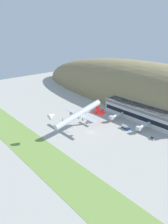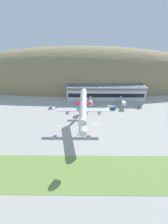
{
  "view_description": "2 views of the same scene",
  "coord_description": "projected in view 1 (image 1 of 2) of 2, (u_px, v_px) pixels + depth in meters",
  "views": [
    {
      "loc": [
        111.64,
        -103.1,
        78.08
      ],
      "look_at": [
        -6.91,
        -0.93,
        15.18
      ],
      "focal_mm": 35.0,
      "sensor_mm": 36.0,
      "label": 1
    },
    {
      "loc": [
        -7.17,
        -106.33,
        62.38
      ],
      "look_at": [
        -8.12,
        -7.95,
        13.54
      ],
      "focal_mm": 28.0,
      "sensor_mm": 36.0,
      "label": 2
    }
  ],
  "objects": [
    {
      "name": "ground_plane",
      "position": [
        91.0,
        132.0,
        170.04
      ],
      "size": [
        435.28,
        435.28,
        0.0
      ],
      "primitive_type": "plane",
      "color": "#ADAAA3"
    },
    {
      "name": "service_car_1",
      "position": [
        85.0,
        111.0,
        210.3
      ],
      "size": [
        4.37,
        1.73,
        1.46
      ],
      "color": "silver",
      "rests_on": "ground_plane"
    },
    {
      "name": "traffic_cone_1",
      "position": [
        85.0,
        116.0,
        198.49
      ],
      "size": [
        0.52,
        0.52,
        0.58
      ],
      "color": "orange",
      "rests_on": "ground_plane"
    },
    {
      "name": "service_car_0",
      "position": [
        152.0,
        138.0,
        159.79
      ],
      "size": [
        4.58,
        2.24,
        1.44
      ],
      "color": "#999EA3",
      "rests_on": "ground_plane"
    },
    {
      "name": "jetway_1",
      "position": [
        143.0,
        126.0,
        170.9
      ],
      "size": [
        3.38,
        15.86,
        5.43
      ],
      "color": "silver",
      "rests_on": "ground_plane"
    },
    {
      "name": "fuel_truck",
      "position": [
        125.0,
        127.0,
        174.87
      ],
      "size": [
        7.45,
        2.35,
        3.12
      ],
      "color": "#264C99",
      "rests_on": "ground_plane"
    },
    {
      "name": "jetway_0",
      "position": [
        116.0,
        116.0,
        190.12
      ],
      "size": [
        3.38,
        16.55,
        5.43
      ],
      "color": "silver",
      "rests_on": "ground_plane"
    },
    {
      "name": "terminal_building",
      "position": [
        143.0,
        112.0,
        190.6
      ],
      "size": [
        72.79,
        21.95,
        12.78
      ],
      "color": "silver",
      "rests_on": "ground_plane"
    },
    {
      "name": "hill_backdrop",
      "position": [
        148.0,
        102.0,
        234.9
      ],
      "size": [
        352.14,
        81.9,
        85.58
      ],
      "primitive_type": "ellipsoid",
      "color": "#8E7F56",
      "rests_on": "ground_plane"
    },
    {
      "name": "cargo_airplane",
      "position": [
        80.0,
        114.0,
        168.63
      ],
      "size": [
        34.95,
        54.34,
        16.38
      ],
      "color": "silver"
    },
    {
      "name": "grass_strip_foreground",
      "position": [
        39.0,
        153.0,
        142.48
      ],
      "size": [
        391.75,
        24.35,
        0.08
      ],
      "primitive_type": "cube",
      "color": "#759947",
      "rests_on": "ground_plane"
    },
    {
      "name": "traffic_cone_0",
      "position": [
        121.0,
        134.0,
        167.35
      ],
      "size": [
        0.52,
        0.52,
        0.58
      ],
      "color": "orange",
      "rests_on": "ground_plane"
    }
  ]
}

